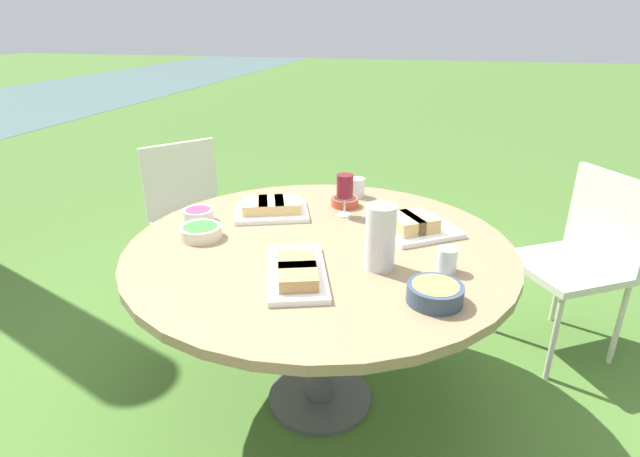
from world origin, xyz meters
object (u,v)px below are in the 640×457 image
object	(u,v)px
chair_near_left	(582,251)
water_pitcher	(380,237)
wine_glass	(345,187)
handbag	(448,267)
chair_near_right	(191,209)
dining_table	(320,262)

from	to	relation	value
chair_near_left	water_pitcher	bearing A→B (deg)	133.81
chair_near_left	wine_glass	xyz separation A→B (m)	(-0.38, 1.07, 0.35)
handbag	chair_near_right	bearing A→B (deg)	105.72
dining_table	handbag	distance (m)	1.38
chair_near_left	wine_glass	size ratio (longest dim) A/B	4.82
water_pitcher	chair_near_right	bearing A→B (deg)	53.11
wine_glass	handbag	xyz separation A→B (m)	(0.86, -0.49, -0.75)
chair_near_right	handbag	world-z (taller)	chair_near_right
water_pitcher	wine_glass	size ratio (longest dim) A/B	1.22
dining_table	handbag	xyz separation A→B (m)	(1.16, -0.52, -0.54)
water_pitcher	dining_table	bearing A→B (deg)	59.34
dining_table	handbag	bearing A→B (deg)	-24.18
dining_table	chair_near_left	size ratio (longest dim) A/B	1.65
dining_table	handbag	size ratio (longest dim) A/B	3.98
dining_table	chair_near_right	xyz separation A→B (m)	(0.75, 0.95, -0.14)
chair_near_right	water_pitcher	xyz separation A→B (m)	(-0.89, -1.19, 0.33)
dining_table	chair_near_left	bearing A→B (deg)	-58.35
chair_near_left	dining_table	bearing A→B (deg)	121.65
wine_glass	water_pitcher	bearing A→B (deg)	-154.83
chair_near_left	handbag	world-z (taller)	chair_near_left
chair_near_left	wine_glass	world-z (taller)	wine_glass
handbag	chair_near_left	bearing A→B (deg)	-129.46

